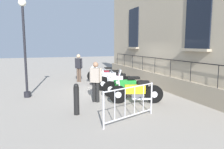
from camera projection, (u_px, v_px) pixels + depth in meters
ground_plane at (119, 90)px, 10.86m from camera, size 60.00×60.00×0.00m
building_facade at (163, 31)px, 11.24m from camera, size 0.82×13.43×6.15m
motorcycle_maroon at (103, 75)px, 13.22m from camera, size 1.95×0.75×1.07m
motorcycle_silver at (108, 77)px, 12.02m from camera, size 2.06×0.77×1.30m
motorcycle_white at (116, 82)px, 10.67m from camera, size 2.00×0.67×1.10m
motorcycle_green at (126, 86)px, 9.46m from camera, size 2.09×0.79×1.12m
motorcycle_yellow at (136, 92)px, 8.32m from camera, size 2.06×0.85×1.34m
lamppost at (24, 43)px, 8.99m from camera, size 0.32×0.32×4.16m
crowd_barrier at (130, 102)px, 6.36m from camera, size 1.93×0.79×1.05m
bollard at (76, 99)px, 6.92m from camera, size 0.18×0.18×1.04m
pedestrian_standing at (79, 66)px, 13.01m from camera, size 0.41×0.41×1.70m
pedestrian_walking at (96, 80)px, 8.41m from camera, size 0.42×0.40×1.61m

